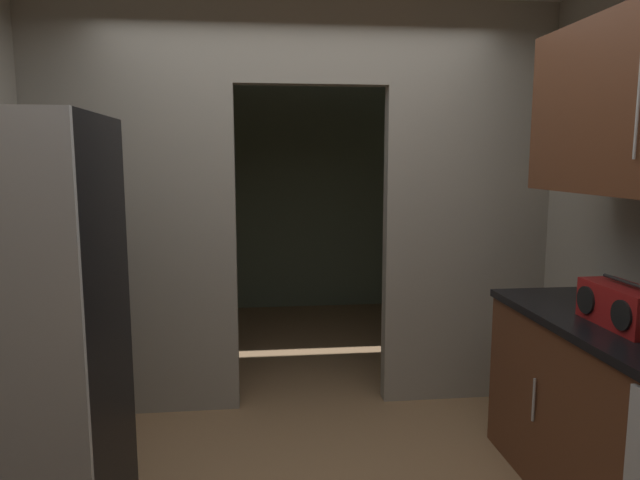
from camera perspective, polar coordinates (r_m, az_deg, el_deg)
name	(u,v)px	position (r m, az deg, el deg)	size (l,w,h in m)	color
kitchen_partition	(296,197)	(3.74, -2.44, 4.32)	(3.39, 0.12, 2.67)	#9E998C
adjoining_room_shell	(285,193)	(5.56, -3.51, 4.73)	(3.39, 2.67, 2.67)	slate
refrigerator	(22,338)	(2.71, -27.75, -8.72)	(0.72, 0.78, 1.85)	black
boombox	(623,306)	(2.90, 28.10, -5.90)	(0.20, 0.44, 0.21)	maroon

